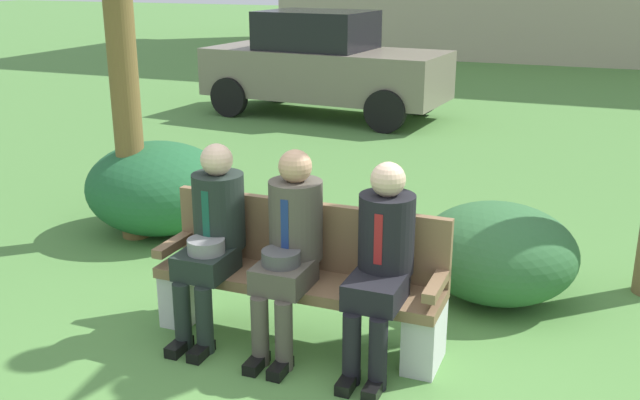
% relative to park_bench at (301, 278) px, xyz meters
% --- Properties ---
extents(ground_plane, '(80.00, 80.00, 0.00)m').
position_rel_park_bench_xyz_m(ground_plane, '(0.29, -0.28, -0.42)').
color(ground_plane, '#51863F').
extents(park_bench, '(1.89, 0.44, 0.90)m').
position_rel_park_bench_xyz_m(park_bench, '(0.00, 0.00, 0.00)').
color(park_bench, brown).
rests_on(park_bench, ground).
extents(seated_man_left, '(0.34, 0.72, 1.27)m').
position_rel_park_bench_xyz_m(seated_man_left, '(-0.56, -0.13, 0.29)').
color(seated_man_left, '#1E2823').
rests_on(seated_man_left, ground).
extents(seated_man_middle, '(0.34, 0.72, 1.28)m').
position_rel_park_bench_xyz_m(seated_man_middle, '(-0.01, -0.13, 0.29)').
color(seated_man_middle, '#4C473D').
rests_on(seated_man_middle, ground).
extents(seated_man_right, '(0.34, 0.72, 1.26)m').
position_rel_park_bench_xyz_m(seated_man_right, '(0.58, -0.13, 0.29)').
color(seated_man_right, black).
rests_on(seated_man_right, ground).
extents(shrub_near_bench, '(0.85, 0.78, 0.53)m').
position_rel_park_bench_xyz_m(shrub_near_bench, '(-2.13, 2.18, -0.16)').
color(shrub_near_bench, '#355228').
rests_on(shrub_near_bench, ground).
extents(shrub_mid_lawn, '(1.15, 1.06, 0.72)m').
position_rel_park_bench_xyz_m(shrub_mid_lawn, '(1.10, 1.07, -0.06)').
color(shrub_mid_lawn, '#306336').
rests_on(shrub_mid_lawn, ground).
extents(shrub_far_lawn, '(1.34, 1.23, 0.84)m').
position_rel_park_bench_xyz_m(shrub_far_lawn, '(-2.01, 1.38, -0.00)').
color(shrub_far_lawn, '#225E34').
rests_on(shrub_far_lawn, ground).
extents(parked_car_near, '(4.02, 1.98, 1.68)m').
position_rel_park_bench_xyz_m(parked_car_near, '(-2.62, 7.08, 0.42)').
color(parked_car_near, slate).
rests_on(parked_car_near, ground).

